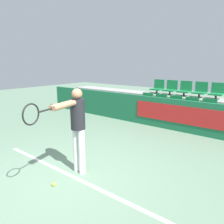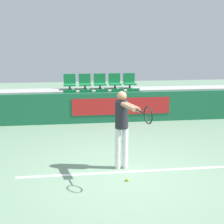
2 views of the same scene
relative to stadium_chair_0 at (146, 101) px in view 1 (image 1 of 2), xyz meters
name	(u,v)px [view 1 (image 1 of 2)]	position (x,y,z in m)	size (l,w,h in m)	color
ground_plane	(65,180)	(1.14, -4.96, -0.71)	(30.00, 30.00, 0.00)	slate
court_baseline	(72,176)	(1.14, -4.78, -0.71)	(4.49, 0.08, 0.01)	white
barrier_wall	(166,114)	(1.16, -0.66, -0.20)	(11.53, 0.14, 1.03)	#19603D
bleacher_tier_front	(172,119)	(1.14, -0.12, -0.48)	(11.13, 0.91, 0.46)	#9E9E99
bleacher_tier_middle	(182,108)	(1.14, 0.79, -0.25)	(11.13, 0.91, 0.92)	#9E9E99
stadium_chair_0	(146,101)	(0.00, 0.00, 0.00)	(0.45, 0.44, 0.57)	#333333
stadium_chair_1	(160,103)	(0.57, 0.00, 0.00)	(0.45, 0.44, 0.57)	#333333
stadium_chair_2	(174,105)	(1.14, 0.00, 0.00)	(0.45, 0.44, 0.57)	#333333
stadium_chair_3	(190,107)	(1.72, 0.00, 0.00)	(0.45, 0.44, 0.57)	#333333
stadium_chair_4	(208,109)	(2.29, 0.00, 0.00)	(0.45, 0.44, 0.57)	#333333
stadium_chair_5	(158,87)	(0.00, 0.91, 0.46)	(0.45, 0.44, 0.57)	#333333
stadium_chair_6	(171,88)	(0.57, 0.91, 0.46)	(0.45, 0.44, 0.57)	#333333
stadium_chair_7	(185,89)	(1.14, 0.91, 0.46)	(0.45, 0.44, 0.57)	#333333
stadium_chair_8	(200,91)	(1.72, 0.91, 0.46)	(0.45, 0.44, 0.57)	#333333
stadium_chair_9	(217,92)	(2.29, 0.91, 0.46)	(0.45, 0.44, 0.57)	#333333
tennis_player	(76,124)	(1.14, -4.63, 0.32)	(0.48, 1.44, 1.71)	silver
tennis_ball	(54,184)	(1.15, -5.22, -0.68)	(0.07, 0.07, 0.07)	#CCDB33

